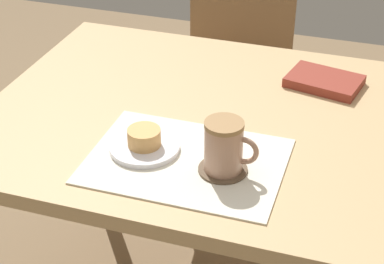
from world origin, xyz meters
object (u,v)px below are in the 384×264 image
wooden_chair (237,58)px  small_book (324,81)px  pastry (144,137)px  coffee_mug (225,146)px  dining_table (220,144)px  pastry_plate (145,147)px

wooden_chair → small_book: (0.37, -0.57, 0.25)m
wooden_chair → pastry: (0.04, -0.99, 0.28)m
pastry → small_book: pastry is taller
pastry → coffee_mug: 0.19m
dining_table → coffee_mug: (0.07, -0.22, 0.15)m
dining_table → small_book: bearing=47.4°
small_book → dining_table: bearing=-120.7°
coffee_mug → wooden_chair: bearing=102.7°
pastry_plate → pastry: (0.00, 0.00, 0.03)m
wooden_chair → pastry: size_ratio=12.66×
small_book → pastry_plate: bearing=-115.9°
wooden_chair → pastry_plate: (0.04, -0.99, 0.25)m
small_book → pastry: bearing=-115.9°
coffee_mug → small_book: bearing=72.2°
coffee_mug → pastry_plate: bearing=173.0°
dining_table → small_book: 0.32m
pastry → small_book: bearing=52.2°
coffee_mug → dining_table: bearing=107.3°
dining_table → pastry: size_ratio=15.58×
pastry → coffee_mug: bearing=-7.0°
wooden_chair → coffee_mug: 1.09m
dining_table → pastry_plate: (-0.12, -0.19, 0.09)m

